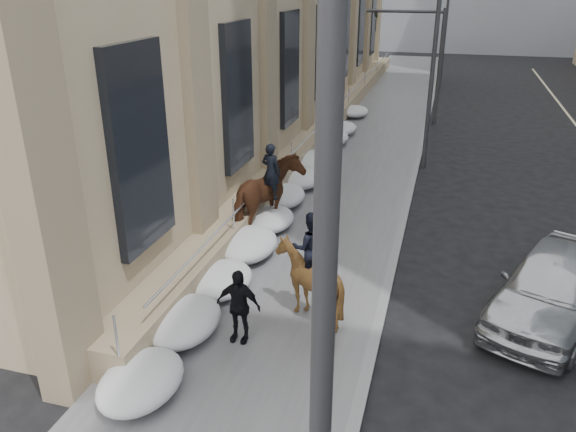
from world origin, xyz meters
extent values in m
plane|color=black|center=(0.00, 0.00, 0.00)|extent=(140.00, 140.00, 0.00)
cube|color=#525254|center=(0.00, 10.00, 0.06)|extent=(5.00, 80.00, 0.12)
cube|color=slate|center=(2.62, 10.00, 0.06)|extent=(0.24, 80.00, 0.12)
cube|color=#877457|center=(-2.25, 20.00, 0.45)|extent=(1.10, 44.00, 0.90)
cylinder|color=silver|center=(-1.80, 20.00, 1.35)|extent=(0.06, 42.00, 0.06)
cube|color=black|center=(-2.70, 13.00, 4.00)|extent=(0.20, 2.20, 4.50)
cylinder|color=#2D2D30|center=(2.90, 14.00, 4.00)|extent=(0.18, 0.18, 8.00)
cylinder|color=#2D2D30|center=(2.90, 34.00, 4.00)|extent=(0.18, 0.18, 8.00)
cylinder|color=#2D2D30|center=(3.00, 22.00, 3.00)|extent=(0.20, 0.20, 6.00)
cylinder|color=#2D2D30|center=(1.00, 22.00, 5.80)|extent=(4.00, 0.16, 0.16)
imported|color=black|center=(-0.50, 22.00, 5.30)|extent=(0.18, 0.22, 1.10)
ellipsoid|color=silver|center=(-1.45, 0.00, 0.46)|extent=(1.50, 2.10, 0.68)
ellipsoid|color=silver|center=(-1.40, 4.00, 0.48)|extent=(1.60, 2.20, 0.72)
ellipsoid|color=silver|center=(-1.50, 8.00, 0.44)|extent=(1.40, 2.00, 0.64)
ellipsoid|color=silver|center=(-1.35, 12.00, 0.50)|extent=(1.70, 2.30, 0.76)
ellipsoid|color=silver|center=(-1.45, 16.00, 0.45)|extent=(1.50, 2.10, 0.66)
imported|color=#412313|center=(-1.36, 5.71, 1.27)|extent=(1.93, 2.96, 2.30)
imported|color=black|center=(-1.36, 5.86, 2.06)|extent=(0.72, 0.57, 1.72)
imported|color=#3F2912|center=(0.98, 1.50, 1.02)|extent=(1.92, 2.03, 1.81)
imported|color=black|center=(0.98, 1.65, 1.83)|extent=(1.01, 0.89, 1.73)
imported|color=black|center=(-0.23, 0.16, 0.97)|extent=(1.00, 0.43, 1.70)
imported|color=#989B9F|center=(6.40, 3.10, 0.86)|extent=(3.81, 5.45, 1.72)
camera|label=1|loc=(3.61, -9.43, 7.44)|focal=35.00mm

